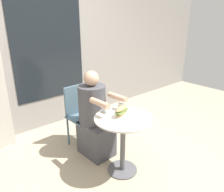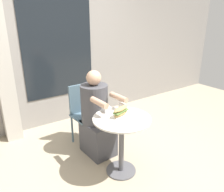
% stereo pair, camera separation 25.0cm
% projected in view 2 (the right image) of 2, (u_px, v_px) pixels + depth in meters
% --- Properties ---
extents(ground_plane, '(8.00, 8.00, 0.00)m').
position_uv_depth(ground_plane, '(121.00, 171.00, 2.67)').
color(ground_plane, tan).
extents(storefront_wall, '(8.00, 0.09, 2.80)m').
position_uv_depth(storefront_wall, '(58.00, 41.00, 3.54)').
color(storefront_wall, gray).
rests_on(storefront_wall, ground_plane).
extents(lattice_pillar, '(0.22, 0.22, 2.40)m').
position_uv_depth(lattice_pillar, '(1.00, 61.00, 3.00)').
color(lattice_pillar, '#B2ADA3').
rests_on(lattice_pillar, ground_plane).
extents(cafe_table, '(0.66, 0.66, 0.71)m').
position_uv_depth(cafe_table, '(122.00, 133.00, 2.49)').
color(cafe_table, beige).
rests_on(cafe_table, ground_plane).
extents(diner_chair, '(0.40, 0.40, 0.87)m').
position_uv_depth(diner_chair, '(84.00, 109.00, 3.14)').
color(diner_chair, slate).
rests_on(diner_chair, ground_plane).
extents(seated_diner, '(0.38, 0.65, 1.15)m').
position_uv_depth(seated_diner, '(96.00, 119.00, 2.88)').
color(seated_diner, '#424247').
rests_on(seated_diner, ground_plane).
extents(sandwich_on_plate, '(0.24, 0.23, 0.11)m').
position_uv_depth(sandwich_on_plate, '(121.00, 112.00, 2.45)').
color(sandwich_on_plate, white).
rests_on(sandwich_on_plate, cafe_table).
extents(drink_cup, '(0.08, 0.08, 0.08)m').
position_uv_depth(drink_cup, '(122.00, 107.00, 2.61)').
color(drink_cup, silver).
rests_on(drink_cup, cafe_table).
extents(napkin_box, '(0.10, 0.10, 0.06)m').
position_uv_depth(napkin_box, '(107.00, 109.00, 2.57)').
color(napkin_box, silver).
rests_on(napkin_box, cafe_table).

